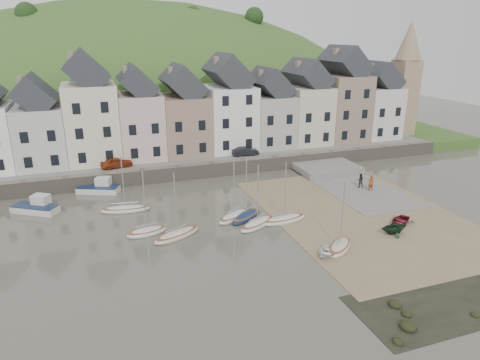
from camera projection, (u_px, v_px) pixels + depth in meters
name	position (u px, v px, depth m)	size (l,w,h in m)	color
ground	(261.00, 230.00, 40.50)	(160.00, 160.00, 0.00)	#4E483D
quay_land	(186.00, 144.00, 68.83)	(90.00, 30.00, 1.50)	#406127
quay_street	(205.00, 157.00, 58.30)	(70.00, 7.00, 0.10)	slate
seawall	(212.00, 169.00, 55.39)	(70.00, 1.20, 1.80)	slate
beach	(361.00, 214.00, 43.93)	(18.00, 26.00, 0.06)	#7B684B
slipway	(351.00, 185.00, 52.32)	(8.00, 18.00, 0.12)	slate
hillside	(141.00, 197.00, 98.33)	(134.40, 84.00, 84.00)	#406127
townhouse_terrace	(209.00, 110.00, 60.11)	(61.05, 8.00, 13.93)	white
church_spire	(406.00, 75.00, 69.17)	(4.00, 4.00, 18.00)	#997F60
sailboat_0	(126.00, 209.00, 44.56)	(5.20, 2.18, 6.32)	silver
sailboat_1	(147.00, 232.00, 39.48)	(3.97, 2.20, 6.32)	silver
sailboat_2	(177.00, 235.00, 38.89)	(5.01, 3.40, 6.32)	beige
sailboat_3	(234.00, 216.00, 42.84)	(4.53, 3.67, 6.32)	silver
sailboat_4	(257.00, 223.00, 41.17)	(4.81, 3.65, 6.32)	silver
sailboat_5	(246.00, 216.00, 42.83)	(4.48, 3.90, 6.32)	#152342
sailboat_6	(284.00, 219.00, 42.10)	(4.97, 2.13, 6.32)	silver
sailboat_7	(340.00, 247.00, 36.71)	(4.01, 3.74, 6.32)	beige
motorboat_0	(37.00, 207.00, 44.35)	(4.95, 4.04, 1.70)	silver
motorboat_2	(100.00, 187.00, 49.83)	(5.01, 3.45, 1.70)	silver
rowboat_white	(329.00, 250.00, 35.81)	(2.23, 3.13, 0.65)	white
rowboat_green	(394.00, 227.00, 39.38)	(2.20, 2.55, 1.34)	black
rowboat_red	(400.00, 221.00, 41.48)	(2.13, 2.99, 0.62)	maroon
person_red	(371.00, 183.00, 49.95)	(0.69, 0.45, 1.89)	brown
person_dark	(360.00, 180.00, 51.01)	(0.84, 0.65, 1.72)	black
car_left	(117.00, 162.00, 53.56)	(1.55, 3.86, 1.32)	maroon
car_right	(245.00, 151.00, 58.92)	(1.28, 3.68, 1.21)	black
shore_rocks	(450.00, 306.00, 29.01)	(14.00, 6.00, 0.65)	black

